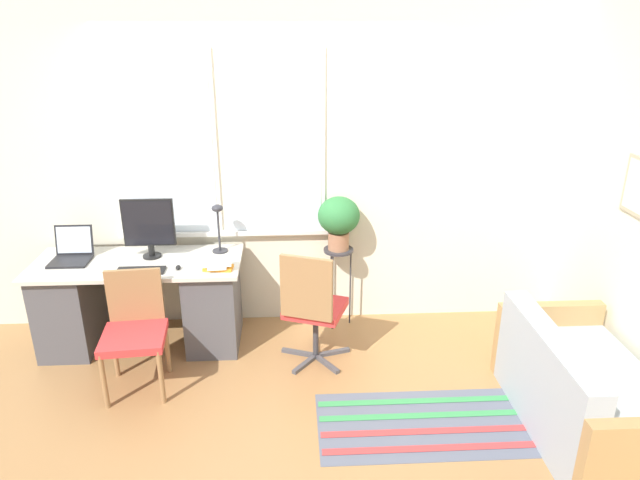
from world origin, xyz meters
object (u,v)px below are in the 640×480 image
book_stack (218,264)px  desk_chair_wooden (134,328)px  couch_loveseat (584,395)px  potted_plant (339,218)px  plant_stand (338,259)px  mouse (178,267)px  desk_lamp (218,222)px  office_chair_swivel (313,306)px  laptop (72,253)px  monitor (149,226)px  keyboard (141,271)px

book_stack → desk_chair_wooden: 0.75m
couch_loveseat → potted_plant: 2.20m
plant_stand → mouse: bearing=-161.9°
desk_lamp → office_chair_swivel: bearing=-36.1°
potted_plant → laptop: bearing=-175.0°
monitor → desk_lamp: (0.53, 0.08, -0.00)m
office_chair_swivel → desk_chair_wooden: bearing=29.5°
office_chair_swivel → keyboard: bearing=13.2°
laptop → desk_lamp: 1.17m
desk_lamp → plant_stand: bearing=4.1°
keyboard → potted_plant: bearing=16.1°
laptop → plant_stand: 2.14m
laptop → couch_loveseat: laptop is taller
mouse → book_stack: size_ratio=0.27×
office_chair_swivel → couch_loveseat: office_chair_swivel is taller
mouse → office_chair_swivel: size_ratio=0.07×
plant_stand → book_stack: bearing=-155.9°
monitor → potted_plant: monitor is taller
monitor → office_chair_swivel: monitor is taller
monitor → book_stack: monitor is taller
desk_chair_wooden → couch_loveseat: desk_chair_wooden is taller
mouse → plant_stand: size_ratio=0.09×
couch_loveseat → plant_stand: 2.10m
laptop → desk_lamp: desk_lamp is taller
couch_loveseat → office_chair_swivel: bearing=63.7°
mouse → potted_plant: 1.34m
monitor → potted_plant: size_ratio=1.06×
laptop → desk_lamp: (1.15, 0.11, 0.20)m
desk_lamp → couch_loveseat: desk_lamp is taller
monitor → keyboard: bearing=-94.6°
laptop → mouse: size_ratio=4.67×
keyboard → book_stack: bearing=1.4°
plant_stand → couch_loveseat: bearing=-44.6°
keyboard → plant_stand: keyboard is taller
desk_lamp → desk_chair_wooden: desk_lamp is taller
book_stack → desk_chair_wooden: (-0.57, -0.38, -0.32)m
potted_plant → desk_lamp: bearing=-175.9°
mouse → potted_plant: potted_plant is taller
book_stack → potted_plant: 1.07m
desk_chair_wooden → office_chair_swivel: bearing=4.2°
monitor → potted_plant: bearing=5.8°
desk_lamp → plant_stand: desk_lamp is taller
desk_lamp → couch_loveseat: size_ratio=0.29×
desk_chair_wooden → office_chair_swivel: size_ratio=0.89×
keyboard → book_stack: 0.58m
desk_chair_wooden → book_stack: bearing=29.2°
mouse → keyboard: bearing=-173.9°
monitor → desk_chair_wooden: monitor is taller
plant_stand → monitor: bearing=-174.2°
desk_chair_wooden → potted_plant: size_ratio=1.88×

